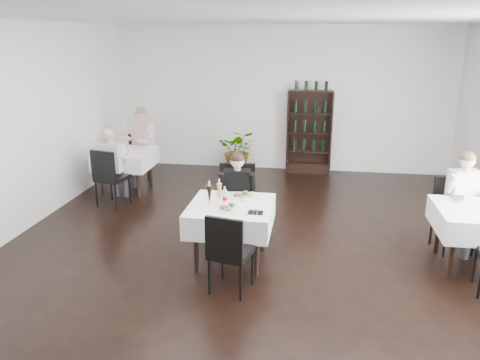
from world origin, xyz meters
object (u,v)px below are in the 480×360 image
Objects in this scene: potted_tree at (239,150)px; diner_main at (237,192)px; wine_shelf at (309,133)px; main_table at (231,216)px.

diner_main is (0.56, -3.68, 0.31)m from potted_tree.
wine_shelf is 3.90m from diner_main.
diner_main is (-0.01, 0.52, 0.13)m from main_table.
main_table is 0.54m from diner_main.
main_table is at bearing -89.12° from diner_main.
wine_shelf is 1.53m from potted_tree.
potted_tree is 0.69× the size of diner_main.
diner_main reaches higher than potted_tree.
main_table is 0.79× the size of diner_main.
diner_main reaches higher than main_table.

